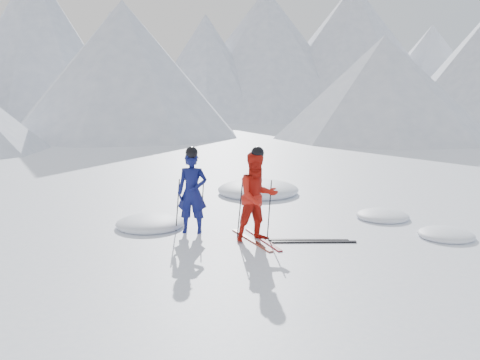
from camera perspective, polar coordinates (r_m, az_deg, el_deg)
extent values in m
plane|color=white|center=(11.31, 9.98, -5.55)|extent=(160.00, 160.00, 0.00)
cone|color=#B2BCD1|center=(51.18, -21.79, 13.91)|extent=(23.96, 23.96, 14.35)
cone|color=#B2BCD1|center=(61.36, -14.13, 12.39)|extent=(17.69, 17.69, 11.93)
cone|color=#B2BCD1|center=(54.31, -3.81, 12.45)|extent=(19.63, 19.63, 10.85)
cone|color=#B2BCD1|center=(58.66, 2.92, 13.89)|extent=(23.31, 23.31, 14.15)
cone|color=#B2BCD1|center=(60.79, 12.44, 13.88)|extent=(28.94, 28.94, 14.88)
cone|color=silver|center=(66.22, 20.53, 11.36)|extent=(24.45, 24.45, 10.76)
cone|color=#B2BCD1|center=(34.17, 15.69, 9.98)|extent=(14.00, 14.00, 6.50)
cone|color=#B2BCD1|center=(36.05, -12.85, 12.07)|extent=(16.00, 16.00, 9.00)
imported|color=#0D1352|center=(10.81, -5.38, -1.41)|extent=(0.74, 0.60, 1.75)
imported|color=red|center=(10.17, 1.96, -1.91)|extent=(0.98, 0.82, 1.81)
cylinder|color=black|center=(10.98, -7.02, -2.81)|extent=(0.12, 0.08, 1.16)
cylinder|color=black|center=(11.14, -4.26, -2.58)|extent=(0.12, 0.07, 1.16)
cylinder|color=black|center=(10.40, -0.01, -3.34)|extent=(0.12, 0.10, 1.20)
cylinder|color=black|center=(10.45, 3.32, -3.28)|extent=(0.12, 0.08, 1.20)
cube|color=black|center=(10.36, 1.28, -6.76)|extent=(0.44, 1.68, 0.03)
cube|color=black|center=(10.42, 2.57, -6.67)|extent=(0.32, 1.70, 0.03)
cube|color=black|center=(10.44, 7.48, -6.71)|extent=(1.67, 0.51, 0.03)
cube|color=black|center=(10.34, 8.29, -6.90)|extent=(1.68, 0.45, 0.03)
ellipsoid|color=white|center=(11.59, -10.02, -5.18)|extent=(1.54, 1.54, 0.34)
ellipsoid|color=white|center=(12.61, 15.71, -4.16)|extent=(1.24, 1.24, 0.27)
ellipsoid|color=white|center=(15.05, 2.05, -1.54)|extent=(2.39, 2.39, 0.53)
ellipsoid|color=white|center=(11.43, 22.12, -5.98)|extent=(1.14, 1.14, 0.25)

